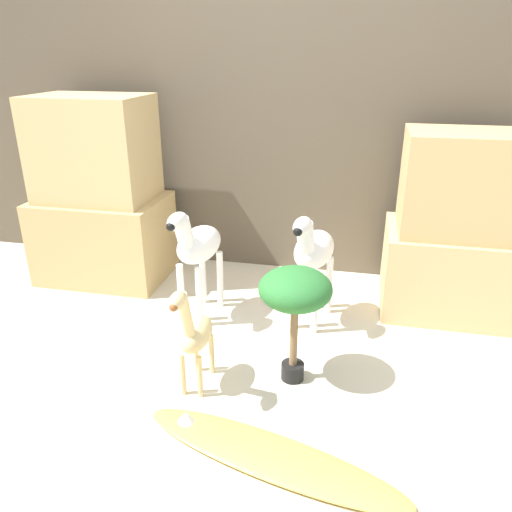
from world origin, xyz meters
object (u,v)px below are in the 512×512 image
object	(u,v)px
zebra_right	(313,252)
potted_palm_front	(295,294)
giraffe_figurine	(194,332)
surfboard	(268,454)
zebra_left	(197,247)

from	to	relation	value
zebra_right	potted_palm_front	bearing A→B (deg)	-91.77
giraffe_figurine	surfboard	bearing A→B (deg)	-41.85
giraffe_figurine	potted_palm_front	world-z (taller)	giraffe_figurine
potted_palm_front	surfboard	size ratio (longest dim) A/B	0.51
zebra_left	giraffe_figurine	distance (m)	0.72
zebra_right	giraffe_figurine	size ratio (longest dim) A/B	1.21
zebra_right	potted_palm_front	world-z (taller)	zebra_right
zebra_left	zebra_right	bearing A→B (deg)	5.52
zebra_right	surfboard	bearing A→B (deg)	-91.88
zebra_left	potted_palm_front	distance (m)	0.83
zebra_left	potted_palm_front	bearing A→B (deg)	-38.10
surfboard	zebra_left	bearing A→B (deg)	120.92
zebra_right	potted_palm_front	distance (m)	0.58
potted_palm_front	surfboard	distance (m)	0.71
zebra_right	potted_palm_front	size ratio (longest dim) A/B	1.21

